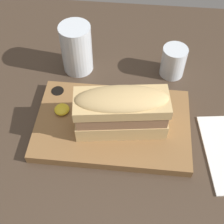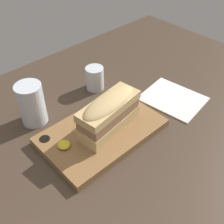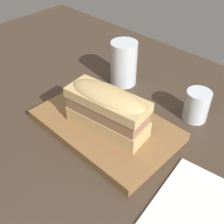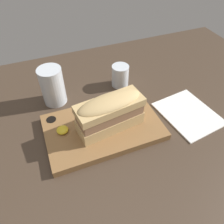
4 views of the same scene
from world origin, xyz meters
The scene contains 7 objects.
dining_table centered at (0.00, 0.00, 1.00)cm, with size 153.70×107.30×2.00cm.
serving_board centered at (1.71, 5.51, 3.11)cm, with size 33.62×21.17×2.27cm.
sandwich centered at (3.61, 4.38, 10.01)cm, with size 19.62×9.71×10.79cm.
mustard_dollop centered at (-9.76, 7.21, 4.89)cm, with size 3.38×3.38×1.35cm.
water_glass centered at (-8.92, 23.57, 7.54)cm, with size 7.62×7.62×12.78cm.
wine_glass centered at (15.03, 23.96, 5.62)cm, with size 6.09×6.09×7.95cm.
napkin centered at (29.64, 1.74, 2.20)cm, with size 17.98×20.81×0.40cm.
Camera 3 is at (37.89, -29.36, 48.29)cm, focal length 45.00 mm.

